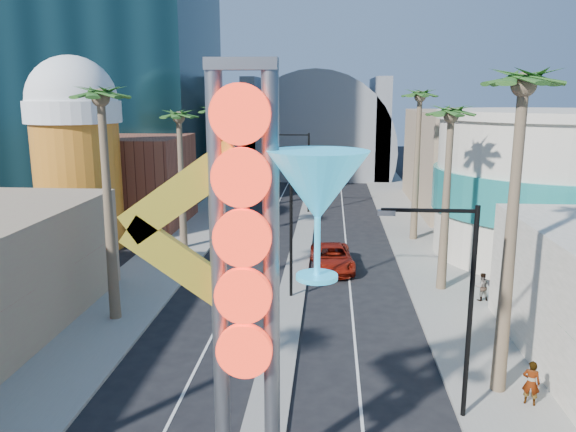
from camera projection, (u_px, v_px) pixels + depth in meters
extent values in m
cube|color=gray|center=(193.00, 232.00, 48.18)|extent=(5.00, 100.00, 0.15)
cube|color=gray|center=(417.00, 237.00, 46.74)|extent=(5.00, 100.00, 0.15)
cube|color=gray|center=(305.00, 226.00, 50.38)|extent=(1.60, 84.00, 0.15)
cube|color=brown|center=(129.00, 181.00, 50.76)|extent=(10.00, 10.00, 8.00)
cube|color=#A37F69|center=(465.00, 160.00, 57.87)|extent=(10.00, 20.00, 10.00)
cylinder|color=orange|center=(79.00, 184.00, 42.83)|extent=(6.40, 6.40, 10.00)
cylinder|color=white|center=(73.00, 112.00, 41.68)|extent=(7.00, 7.00, 1.60)
sphere|color=white|center=(72.00, 101.00, 41.51)|extent=(6.60, 6.60, 6.60)
cylinder|color=#B4AE98|center=(551.00, 189.00, 40.19)|extent=(16.00, 16.00, 10.00)
cylinder|color=teal|center=(551.00, 189.00, 40.19)|extent=(16.60, 16.60, 3.00)
cylinder|color=#B4AE98|center=(559.00, 114.00, 39.06)|extent=(16.60, 16.60, 0.60)
cylinder|color=slate|center=(316.00, 148.00, 82.68)|extent=(22.00, 16.00, 22.00)
cube|color=slate|center=(256.00, 127.00, 82.72)|extent=(2.00, 16.00, 14.00)
cube|color=slate|center=(379.00, 127.00, 81.36)|extent=(2.00, 16.00, 14.00)
cylinder|color=slate|center=(219.00, 292.00, 14.97)|extent=(0.44, 0.44, 12.00)
cylinder|color=slate|center=(271.00, 294.00, 14.87)|extent=(0.44, 0.44, 12.00)
cube|color=slate|center=(241.00, 64.00, 13.67)|extent=(1.80, 0.50, 0.30)
cylinder|color=red|center=(240.00, 114.00, 13.58)|extent=(1.50, 0.25, 1.50)
cylinder|color=red|center=(241.00, 178.00, 13.91)|extent=(1.50, 0.25, 1.50)
cylinder|color=red|center=(242.00, 238.00, 14.24)|extent=(1.50, 0.25, 1.50)
cylinder|color=red|center=(243.00, 296.00, 14.57)|extent=(1.50, 0.25, 1.50)
cylinder|color=red|center=(244.00, 351.00, 14.90)|extent=(1.50, 0.25, 1.50)
cube|color=yellow|center=(182.00, 192.00, 14.47)|extent=(3.47, 0.25, 2.80)
cube|color=yellow|center=(185.00, 266.00, 14.89)|extent=(3.47, 0.25, 2.80)
cone|color=#29B8EA|center=(318.00, 186.00, 14.16)|extent=(2.60, 2.60, 1.80)
cylinder|color=#29B8EA|center=(317.00, 247.00, 14.50)|extent=(0.16, 0.16, 1.60)
cylinder|color=#29B8EA|center=(317.00, 277.00, 14.67)|extent=(1.10, 1.10, 0.12)
cylinder|color=black|center=(291.00, 232.00, 32.01)|extent=(0.18, 0.18, 8.00)
cube|color=black|center=(324.00, 166.00, 31.07)|extent=(3.60, 0.12, 0.12)
cube|color=slate|center=(352.00, 168.00, 30.97)|extent=(0.60, 0.25, 0.18)
cylinder|color=black|center=(309.00, 174.00, 55.40)|extent=(0.18, 0.18, 8.00)
cube|color=black|center=(290.00, 135.00, 54.73)|extent=(3.60, 0.12, 0.12)
cube|color=slate|center=(274.00, 136.00, 54.87)|extent=(0.60, 0.25, 0.18)
cylinder|color=black|center=(470.00, 317.00, 19.78)|extent=(0.18, 0.18, 8.00)
cube|color=black|center=(429.00, 210.00, 19.10)|extent=(3.24, 0.12, 0.12)
cube|color=slate|center=(386.00, 213.00, 19.23)|extent=(0.60, 0.25, 0.18)
cylinder|color=brown|center=(109.00, 214.00, 28.43)|extent=(0.40, 0.40, 11.50)
sphere|color=#1A4F1C|center=(101.00, 98.00, 27.21)|extent=(2.40, 2.40, 2.40)
cylinder|color=brown|center=(182.00, 185.00, 42.23)|extent=(0.40, 0.40, 10.00)
sphere|color=#1A4F1C|center=(179.00, 118.00, 41.16)|extent=(2.40, 2.40, 2.40)
cylinder|color=brown|center=(214.00, 165.00, 53.92)|extent=(0.40, 0.40, 10.00)
sphere|color=#1A4F1C|center=(213.00, 112.00, 52.86)|extent=(2.40, 2.40, 2.40)
cylinder|color=brown|center=(510.00, 248.00, 21.17)|extent=(0.40, 0.40, 12.00)
sphere|color=#1A4F1C|center=(524.00, 85.00, 19.89)|extent=(2.40, 2.40, 2.40)
cylinder|color=brown|center=(446.00, 206.00, 33.02)|extent=(0.40, 0.40, 10.50)
sphere|color=#1A4F1C|center=(451.00, 115.00, 31.90)|extent=(2.40, 2.40, 2.40)
cylinder|color=brown|center=(416.00, 170.00, 44.60)|extent=(0.40, 0.40, 11.50)
sphere|color=#1A4F1C|center=(420.00, 97.00, 43.38)|extent=(2.40, 2.40, 2.40)
imported|color=#98190B|center=(332.00, 258.00, 38.08)|extent=(3.21, 6.11, 1.64)
imported|color=gray|center=(531.00, 383.00, 21.15)|extent=(0.75, 0.63, 1.75)
imported|color=gray|center=(482.00, 287.00, 31.90)|extent=(0.91, 0.78, 1.63)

